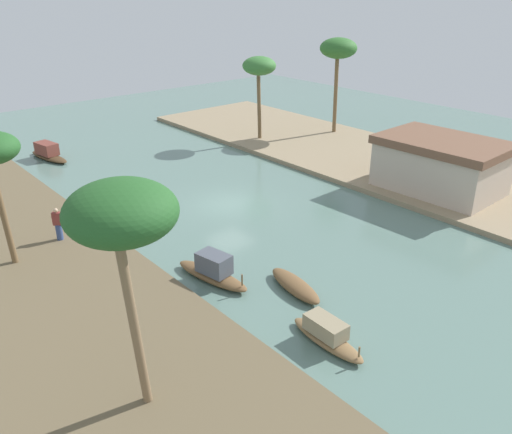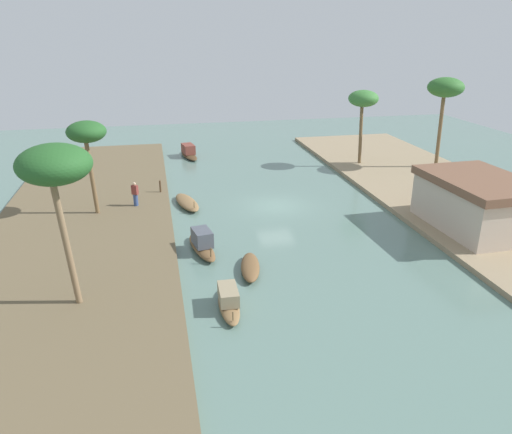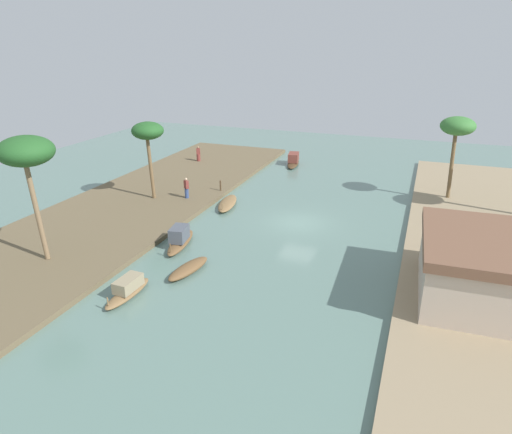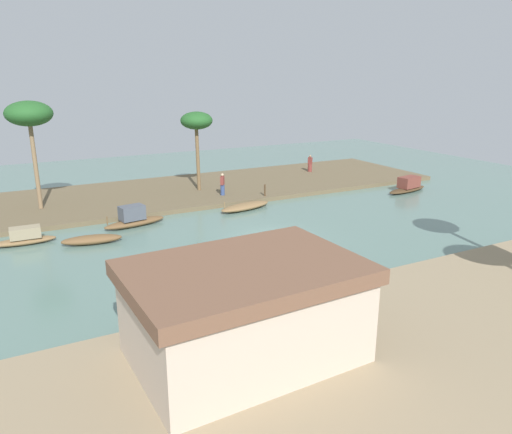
# 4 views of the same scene
# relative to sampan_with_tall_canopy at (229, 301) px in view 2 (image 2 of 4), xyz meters

# --- Properties ---
(river_water) EXTENTS (68.56, 68.56, 0.00)m
(river_water) POSITION_rel_sampan_with_tall_canopy_xyz_m (-12.95, 5.50, -0.41)
(river_water) COLOR slate
(river_water) RESTS_ON ground
(riverbank_left) EXTENTS (42.19, 11.32, 0.32)m
(riverbank_left) POSITION_rel_sampan_with_tall_canopy_xyz_m (-12.95, -7.69, -0.24)
(riverbank_left) COLOR brown
(riverbank_left) RESTS_ON ground
(riverbank_right) EXTENTS (42.19, 11.32, 0.32)m
(riverbank_right) POSITION_rel_sampan_with_tall_canopy_xyz_m (-12.95, 18.68, -0.24)
(riverbank_right) COLOR #937F60
(riverbank_right) RESTS_ON ground
(sampan_with_tall_canopy) EXTENTS (3.45, 1.01, 1.01)m
(sampan_with_tall_canopy) POSITION_rel_sampan_with_tall_canopy_xyz_m (0.00, 0.00, 0.00)
(sampan_with_tall_canopy) COLOR brown
(sampan_with_tall_canopy) RESTS_ON river_water
(sampan_with_red_awning) EXTENTS (4.17, 1.71, 1.37)m
(sampan_with_red_awning) POSITION_rel_sampan_with_tall_canopy_xyz_m (-6.36, -0.54, 0.10)
(sampan_with_red_awning) COLOR brown
(sampan_with_red_awning) RESTS_ON river_water
(sampan_midstream) EXTENTS (3.45, 1.55, 0.51)m
(sampan_midstream) POSITION_rel_sampan_with_tall_canopy_xyz_m (-3.38, 1.68, -0.15)
(sampan_midstream) COLOR brown
(sampan_midstream) RESTS_ON river_water
(sampan_foreground) EXTENTS (4.30, 2.05, 0.88)m
(sampan_foreground) POSITION_rel_sampan_with_tall_canopy_xyz_m (-14.41, -0.79, -0.16)
(sampan_foreground) COLOR brown
(sampan_foreground) RESTS_ON river_water
(sampan_upstream_small) EXTENTS (4.54, 1.86, 1.25)m
(sampan_upstream_small) POSITION_rel_sampan_with_tall_canopy_xyz_m (-28.77, 0.49, 0.08)
(sampan_upstream_small) COLOR #47331E
(sampan_upstream_small) RESTS_ON river_water
(person_on_near_bank) EXTENTS (0.55, 0.55, 1.59)m
(person_on_near_bank) POSITION_rel_sampan_with_tall_canopy_xyz_m (-25.55, -9.15, 0.55)
(person_on_near_bank) COLOR brown
(person_on_near_bank) RESTS_ON riverbank_left
(person_by_mooring) EXTENTS (0.46, 0.50, 1.71)m
(person_by_mooring) POSITION_rel_sampan_with_tall_canopy_xyz_m (-14.24, -4.36, 0.73)
(person_by_mooring) COLOR #33477A
(person_by_mooring) RESTS_ON riverbank_left
(mooring_post) EXTENTS (0.14, 0.14, 0.90)m
(mooring_post) POSITION_rel_sampan_with_tall_canopy_xyz_m (-17.00, -2.59, 0.37)
(mooring_post) COLOR #4C3823
(mooring_post) RESTS_ON riverbank_left
(palm_tree_left_near) EXTENTS (2.50, 2.50, 6.22)m
(palm_tree_left_near) POSITION_rel_sampan_with_tall_canopy_xyz_m (-13.30, -6.97, 5.31)
(palm_tree_left_near) COLOR brown
(palm_tree_left_near) RESTS_ON riverbank_left
(palm_tree_left_far) EXTENTS (3.05, 3.05, 7.33)m
(palm_tree_left_far) POSITION_rel_sampan_with_tall_canopy_xyz_m (-1.43, -6.85, 6.30)
(palm_tree_left_far) COLOR #7F6647
(palm_tree_left_far) RESTS_ON riverbank_left
(palm_tree_right_tall) EXTENTS (3.05, 3.05, 7.82)m
(palm_tree_right_tall) POSITION_rel_sampan_with_tall_canopy_xyz_m (-19.32, 21.90, 6.74)
(palm_tree_right_tall) COLOR brown
(palm_tree_right_tall) RESTS_ON riverbank_right
(palm_tree_right_short) EXTENTS (2.67, 2.67, 6.61)m
(palm_tree_right_short) POSITION_rel_sampan_with_tall_canopy_xyz_m (-21.98, 15.65, 5.65)
(palm_tree_right_short) COLOR brown
(palm_tree_right_short) RESTS_ON riverbank_right
(riverside_building) EXTENTS (7.59, 5.40, 3.23)m
(riverside_building) POSITION_rel_sampan_with_tall_canopy_xyz_m (-5.74, 16.50, 1.56)
(riverside_building) COLOR #C6B29E
(riverside_building) RESTS_ON riverbank_right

